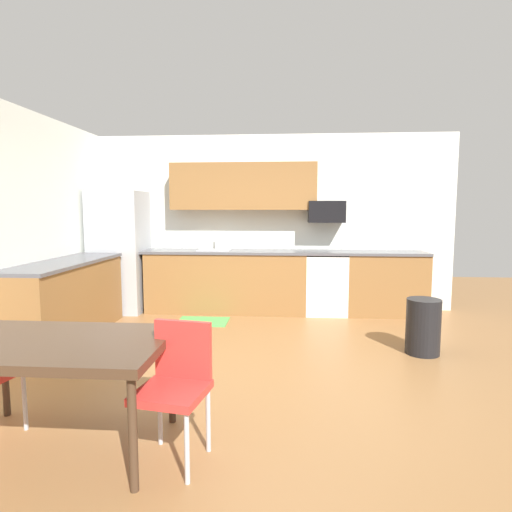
{
  "coord_description": "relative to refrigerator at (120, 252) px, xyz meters",
  "views": [
    {
      "loc": [
        0.39,
        -4.06,
        1.56
      ],
      "look_at": [
        0.0,
        1.0,
        1.0
      ],
      "focal_mm": 29.91,
      "sensor_mm": 36.0,
      "label": 1
    }
  ],
  "objects": [
    {
      "name": "sink_basin",
      "position": [
        1.45,
        0.08,
        -0.03
      ],
      "size": [
        0.48,
        0.4,
        0.14
      ],
      "primitive_type": "cube",
      "color": "#A5A8AD",
      "rests_on": "countertop_back"
    },
    {
      "name": "wall_back",
      "position": [
        2.18,
        0.43,
        0.44
      ],
      "size": [
        5.8,
        0.1,
        2.7
      ],
      "primitive_type": "cube",
      "color": "silver",
      "rests_on": "ground"
    },
    {
      "name": "cabinet_run_left",
      "position": [
        -0.12,
        -1.42,
        -0.46
      ],
      "size": [
        0.6,
        2.0,
        0.9
      ],
      "primitive_type": "cube",
      "color": "brown",
      "rests_on": "ground"
    },
    {
      "name": "countertop_left",
      "position": [
        -0.12,
        -1.42,
        0.01
      ],
      "size": [
        0.64,
        2.0,
        0.04
      ],
      "primitive_type": "cube",
      "color": "#4C4C51",
      "rests_on": "cabinet_run_left"
    },
    {
      "name": "oven_range",
      "position": [
        3.13,
        0.08,
        -0.46
      ],
      "size": [
        0.6,
        0.6,
        0.91
      ],
      "color": "white",
      "rests_on": "ground"
    },
    {
      "name": "sink_faucet",
      "position": [
        1.45,
        0.26,
        0.13
      ],
      "size": [
        0.02,
        0.02,
        0.24
      ],
      "primitive_type": "cylinder",
      "color": "#B2B5BA",
      "rests_on": "countertop_back"
    },
    {
      "name": "chair_near_table",
      "position": [
        1.88,
        -3.78,
        -0.41
      ],
      "size": [
        0.46,
        0.46,
        0.85
      ],
      "color": "red",
      "rests_on": "ground"
    },
    {
      "name": "microwave",
      "position": [
        3.13,
        0.18,
        0.61
      ],
      "size": [
        0.54,
        0.36,
        0.32
      ],
      "primitive_type": "cube",
      "color": "black"
    },
    {
      "name": "dining_table",
      "position": [
        1.09,
        -3.74,
        -0.25
      ],
      "size": [
        1.4,
        0.9,
        0.72
      ],
      "color": "#422D1E",
      "rests_on": "ground"
    },
    {
      "name": "floor_mat",
      "position": [
        1.39,
        -0.57,
        -0.91
      ],
      "size": [
        0.7,
        0.5,
        0.01
      ],
      "primitive_type": "cube",
      "color": "#4CA54C",
      "rests_on": "ground"
    },
    {
      "name": "cabinet_run_back_right",
      "position": [
        4.0,
        0.08,
        -0.46
      ],
      "size": [
        1.15,
        0.6,
        0.9
      ],
      "primitive_type": "cube",
      "color": "brown",
      "rests_on": "ground"
    },
    {
      "name": "refrigerator",
      "position": [
        0.0,
        0.0,
        0.0
      ],
      "size": [
        0.76,
        0.7,
        1.83
      ],
      "primitive_type": "cube",
      "color": "#9EA0A5",
      "rests_on": "ground"
    },
    {
      "name": "upper_cabinets_back",
      "position": [
        1.88,
        0.21,
        0.99
      ],
      "size": [
        2.2,
        0.34,
        0.7
      ],
      "primitive_type": "cube",
      "color": "brown"
    },
    {
      "name": "trash_bin",
      "position": [
        4.02,
        -1.68,
        -0.61
      ],
      "size": [
        0.36,
        0.36,
        0.6
      ],
      "primitive_type": "cylinder",
      "color": "black",
      "rests_on": "ground"
    },
    {
      "name": "countertop_back",
      "position": [
        2.18,
        0.08,
        0.01
      ],
      "size": [
        4.8,
        0.64,
        0.04
      ],
      "primitive_type": "cube",
      "color": "#4C4C51",
      "rests_on": "cabinet_run_back"
    },
    {
      "name": "cabinet_run_back",
      "position": [
        1.63,
        0.08,
        -0.46
      ],
      "size": [
        2.4,
        0.6,
        0.9
      ],
      "primitive_type": "cube",
      "color": "brown",
      "rests_on": "ground"
    },
    {
      "name": "ground_plane",
      "position": [
        2.18,
        -2.22,
        -0.91
      ],
      "size": [
        12.0,
        12.0,
        0.0
      ],
      "primitive_type": "plane",
      "color": "olive"
    }
  ]
}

